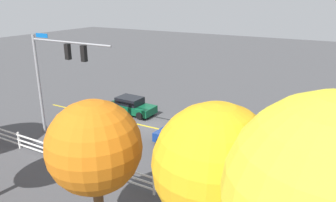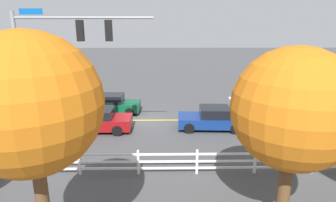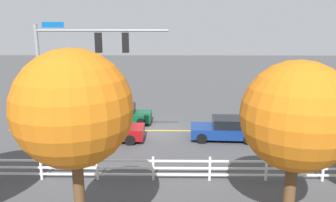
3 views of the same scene
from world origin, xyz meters
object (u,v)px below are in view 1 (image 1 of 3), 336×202
Objects in this scene: car_3 at (131,106)px; tree_4 at (94,148)px; tree_3 at (215,166)px; car_2 at (98,119)px; tree_1 at (330,198)px; car_0 at (187,138)px; car_1 at (266,131)px.

car_3 is 15.16m from tree_4.
tree_3 is at bearing -43.51° from car_3.
car_2 is 0.62× the size of tree_1.
tree_4 is at bearing -6.60° from tree_1.
car_3 is at bearing -22.83° from car_0.
tree_1 reaches higher than tree_3.
tree_3 is 4.74m from tree_4.
car_3 is at bearing -96.74° from car_2.
tree_1 is (-4.47, 13.93, 4.56)m from car_1.
tree_1 reaches higher than car_0.
car_2 is at bearing -31.54° from tree_1.
car_0 is at bearing -134.87° from car_1.
tree_3 reaches higher than car_0.
car_0 is 0.55× the size of tree_1.
tree_3 reaches higher than car_1.
car_1 is 0.69× the size of tree_3.
car_3 is 17.83m from tree_3.
tree_3 reaches higher than car_3.
car_0 is 11.08m from tree_3.
car_1 is 0.58× the size of tree_1.
tree_1 is at bearing -69.02° from car_1.
tree_1 reaches higher than car_2.
car_1 is 12.28m from car_2.
tree_4 is at bearing 4.40° from tree_3.
car_2 is 19.38m from tree_1.
car_1 is 1.09× the size of car_3.
car_2 is at bearing -33.80° from tree_3.
car_2 is 0.80× the size of tree_4.
tree_3 is (-12.81, 8.57, 3.81)m from car_2.
car_2 reaches higher than car_0.
car_1 is 13.28m from tree_3.
car_3 is at bearing -174.85° from car_1.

